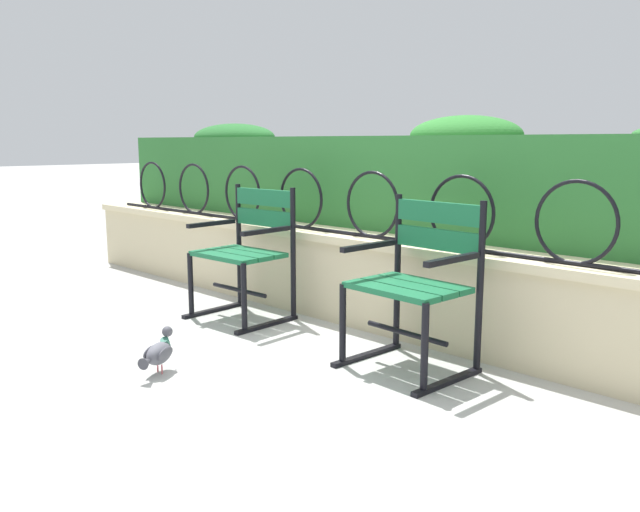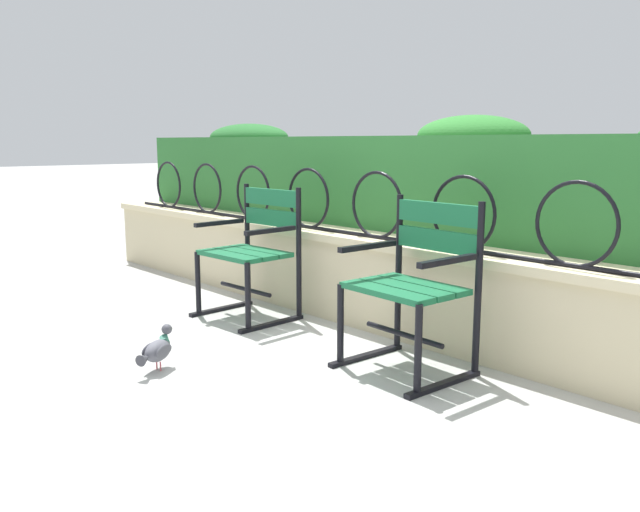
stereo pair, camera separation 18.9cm
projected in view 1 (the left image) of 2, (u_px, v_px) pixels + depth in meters
ground_plane at (310, 355)px, 3.61m from camera, size 60.00×60.00×0.00m
stone_wall at (393, 284)px, 4.07m from camera, size 6.82×0.41×0.58m
iron_arch_fence at (374, 208)px, 4.01m from camera, size 6.29×0.02×0.42m
hedge_row at (429, 179)px, 4.31m from camera, size 6.68×0.53×0.76m
park_chair_left at (247, 249)px, 4.32m from camera, size 0.60×0.54×0.88m
park_chair_right at (417, 280)px, 3.35m from camera, size 0.61×0.55×0.89m
pigeon_near_chairs at (159, 352)px, 3.31m from camera, size 0.19×0.27×0.22m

